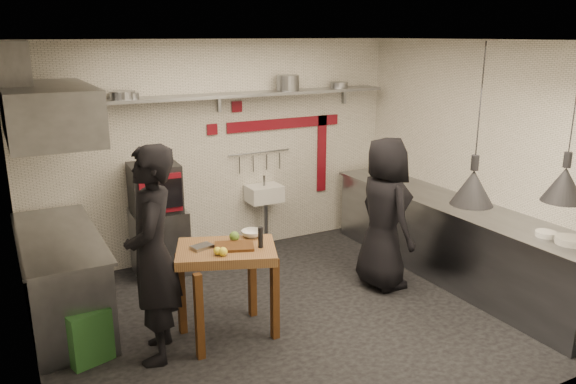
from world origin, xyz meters
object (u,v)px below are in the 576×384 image
combi_oven (155,188)px  prep_table (227,292)px  green_bin (85,333)px  chef_right (385,214)px  oven_stand (160,241)px  chef_left (153,255)px

combi_oven → prep_table: combi_oven is taller
green_bin → chef_right: 3.39m
oven_stand → chef_left: size_ratio=0.41×
green_bin → chef_left: (0.59, -0.25, 0.74)m
green_bin → prep_table: prep_table is taller
prep_table → chef_left: 0.88m
combi_oven → chef_left: 1.91m
prep_table → oven_stand: bearing=116.0°
combi_oven → green_bin: 2.11m
oven_stand → chef_right: chef_right is taller
green_bin → combi_oven: bearing=54.6°
oven_stand → prep_table: 1.83m
oven_stand → prep_table: size_ratio=0.87×
oven_stand → chef_right: (2.18, -1.60, 0.48)m
chef_left → chef_right: size_ratio=1.12×
combi_oven → chef_left: bearing=-102.9°
oven_stand → combi_oven: size_ratio=1.38×
oven_stand → green_bin: size_ratio=1.60×
chef_right → prep_table: bearing=100.8°
combi_oven → chef_right: (2.21, -1.58, -0.21)m
oven_stand → combi_oven: (-0.03, -0.02, 0.69)m
chef_left → combi_oven: bearing=-176.6°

